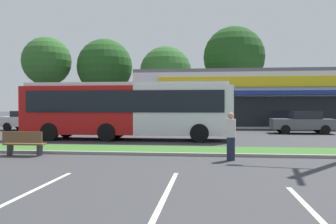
{
  "coord_description": "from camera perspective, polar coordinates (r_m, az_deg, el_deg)",
  "views": [
    {
      "loc": [
        0.3,
        -0.99,
        1.92
      ],
      "look_at": [
        -1.9,
        18.1,
        1.61
      ],
      "focal_mm": 38.19,
      "sensor_mm": 36.0,
      "label": 1
    }
  ],
  "objects": [
    {
      "name": "tree_mid_left",
      "position": [
        43.69,
        -0.38,
        6.38
      ],
      "size": [
        6.25,
        6.25,
        9.22
      ],
      "color": "#473323",
      "rests_on": "ground_plane"
    },
    {
      "name": "parking_stripe_0",
      "position": [
        8.63,
        -21.54,
        -11.98
      ],
      "size": [
        0.12,
        4.8,
        0.01
      ],
      "primitive_type": "cube",
      "color": "silver",
      "rests_on": "ground_plane"
    },
    {
      "name": "parking_stripe_2",
      "position": [
        6.83,
        23.08,
        -15.48
      ],
      "size": [
        0.12,
        4.8,
        0.01
      ],
      "primitive_type": "cube",
      "color": "silver",
      "rests_on": "ground_plane"
    },
    {
      "name": "pedestrian_near_bench",
      "position": [
        12.87,
        10.0,
        -3.84
      ],
      "size": [
        0.34,
        0.34,
        1.7
      ],
      "rotation": [
        0.0,
        0.0,
        2.49
      ],
      "color": "#1E2338",
      "rests_on": "ground_plane"
    },
    {
      "name": "grass_median",
      "position": [
        15.11,
        5.4,
        -6.16
      ],
      "size": [
        56.0,
        2.2,
        0.12
      ],
      "primitive_type": "cube",
      "color": "#386B28",
      "rests_on": "ground_plane"
    },
    {
      "name": "tree_far_left",
      "position": [
        50.4,
        -18.79,
        7.65
      ],
      "size": [
        6.45,
        6.45,
        11.11
      ],
      "color": "#473323",
      "rests_on": "ground_plane"
    },
    {
      "name": "storefront_building",
      "position": [
        36.96,
        14.1,
        1.96
      ],
      "size": [
        23.14,
        12.64,
        5.2
      ],
      "color": "silver",
      "rests_on": "ground_plane"
    },
    {
      "name": "parking_stripe_1",
      "position": [
        8.06,
        -0.27,
        -12.85
      ],
      "size": [
        0.12,
        4.8,
        0.01
      ],
      "primitive_type": "cube",
      "color": "silver",
      "rests_on": "ground_plane"
    },
    {
      "name": "tree_left",
      "position": [
        49.15,
        -10.07,
        7.14
      ],
      "size": [
        7.41,
        7.41,
        10.96
      ],
      "color": "#473323",
      "rests_on": "ground_plane"
    },
    {
      "name": "curb_lip",
      "position": [
        13.9,
        5.3,
        -6.78
      ],
      "size": [
        56.0,
        0.24,
        0.12
      ],
      "primitive_type": "cube",
      "color": "gray",
      "rests_on": "ground_plane"
    },
    {
      "name": "car_0",
      "position": [
        30.73,
        -21.19,
        -1.23
      ],
      "size": [
        4.67,
        1.98,
        1.55
      ],
      "color": "#B7B7BC",
      "rests_on": "ground_plane"
    },
    {
      "name": "car_1",
      "position": [
        26.92,
        20.71,
        -1.53
      ],
      "size": [
        4.24,
        1.92,
        1.57
      ],
      "rotation": [
        0.0,
        0.0,
        3.14
      ],
      "color": "#515459",
      "rests_on": "ground_plane"
    },
    {
      "name": "city_bus",
      "position": [
        20.61,
        -6.46,
        0.48
      ],
      "size": [
        11.93,
        2.69,
        3.25
      ],
      "rotation": [
        0.0,
        0.0,
        -0.0
      ],
      "color": "#B71414",
      "rests_on": "ground_plane"
    },
    {
      "name": "bus_stop_bench",
      "position": [
        14.98,
        -22.02,
        -4.58
      ],
      "size": [
        1.6,
        0.45,
        0.95
      ],
      "rotation": [
        0.0,
        0.0,
        3.14
      ],
      "color": "brown",
      "rests_on": "ground_plane"
    },
    {
      "name": "tree_mid",
      "position": [
        48.1,
        10.5,
        8.6
      ],
      "size": [
        8.0,
        8.0,
        12.37
      ],
      "color": "#473323",
      "rests_on": "ground_plane"
    }
  ]
}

